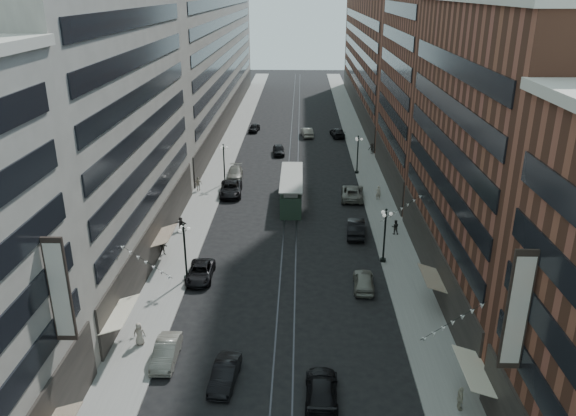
# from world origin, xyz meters

# --- Properties ---
(ground) EXTENTS (220.00, 220.00, 0.00)m
(ground) POSITION_xyz_m (0.00, 60.00, 0.00)
(ground) COLOR black
(ground) RESTS_ON ground
(sidewalk_west) EXTENTS (4.00, 180.00, 0.15)m
(sidewalk_west) POSITION_xyz_m (-11.00, 70.00, 0.07)
(sidewalk_west) COLOR gray
(sidewalk_west) RESTS_ON ground
(sidewalk_east) EXTENTS (4.00, 180.00, 0.15)m
(sidewalk_east) POSITION_xyz_m (11.00, 70.00, 0.07)
(sidewalk_east) COLOR gray
(sidewalk_east) RESTS_ON ground
(rail_west) EXTENTS (0.12, 180.00, 0.02)m
(rail_west) POSITION_xyz_m (-0.70, 70.00, 0.01)
(rail_west) COLOR #2D2D33
(rail_west) RESTS_ON ground
(rail_east) EXTENTS (0.12, 180.00, 0.02)m
(rail_east) POSITION_xyz_m (0.70, 70.00, 0.01)
(rail_east) COLOR #2D2D33
(rail_east) RESTS_ON ground
(building_west_mid) EXTENTS (8.00, 36.00, 28.00)m
(building_west_mid) POSITION_xyz_m (-17.00, 33.00, 14.00)
(building_west_mid) COLOR gray
(building_west_mid) RESTS_ON ground
(building_west_far) EXTENTS (8.00, 90.00, 26.00)m
(building_west_far) POSITION_xyz_m (-17.00, 96.00, 13.00)
(building_west_far) COLOR gray
(building_west_far) RESTS_ON ground
(building_east_mid) EXTENTS (8.00, 30.00, 24.00)m
(building_east_mid) POSITION_xyz_m (17.00, 28.00, 12.00)
(building_east_mid) COLOR brown
(building_east_mid) RESTS_ON ground
(building_east_tower) EXTENTS (8.00, 26.00, 42.00)m
(building_east_tower) POSITION_xyz_m (17.00, 56.00, 21.00)
(building_east_tower) COLOR brown
(building_east_tower) RESTS_ON ground
(building_east_far) EXTENTS (8.00, 72.00, 24.00)m
(building_east_far) POSITION_xyz_m (17.00, 105.00, 12.00)
(building_east_far) COLOR brown
(building_east_far) RESTS_ON ground
(lamppost_sw_far) EXTENTS (1.03, 1.14, 5.52)m
(lamppost_sw_far) POSITION_xyz_m (-9.20, 28.00, 3.10)
(lamppost_sw_far) COLOR black
(lamppost_sw_far) RESTS_ON sidewalk_west
(lamppost_sw_mid) EXTENTS (1.03, 1.14, 5.52)m
(lamppost_sw_mid) POSITION_xyz_m (-9.20, 55.00, 3.10)
(lamppost_sw_mid) COLOR black
(lamppost_sw_mid) RESTS_ON sidewalk_west
(lamppost_se_far) EXTENTS (1.03, 1.14, 5.52)m
(lamppost_se_far) POSITION_xyz_m (9.20, 32.00, 3.10)
(lamppost_se_far) COLOR black
(lamppost_se_far) RESTS_ON sidewalk_east
(lamppost_se_mid) EXTENTS (1.03, 1.14, 5.52)m
(lamppost_se_mid) POSITION_xyz_m (9.20, 60.00, 3.10)
(lamppost_se_mid) COLOR black
(lamppost_se_mid) RESTS_ON sidewalk_east
(streetcar) EXTENTS (2.70, 12.21, 3.38)m
(streetcar) POSITION_xyz_m (0.00, 48.48, 1.56)
(streetcar) COLOR #223527
(streetcar) RESTS_ON ground
(car_1) EXTENTS (1.61, 4.46, 1.46)m
(car_1) POSITION_xyz_m (-8.40, 16.16, 0.73)
(car_1) COLOR slate
(car_1) RESTS_ON ground
(car_2) EXTENTS (2.35, 4.96, 1.37)m
(car_2) POSITION_xyz_m (-8.01, 28.36, 0.68)
(car_2) COLOR black
(car_2) RESTS_ON ground
(car_4) EXTENTS (2.05, 4.56, 1.52)m
(car_4) POSITION_xyz_m (6.80, 26.95, 0.76)
(car_4) COLOR slate
(car_4) RESTS_ON ground
(car_5) EXTENTS (1.95, 4.52, 1.45)m
(car_5) POSITION_xyz_m (-3.89, 13.83, 0.72)
(car_5) COLOR black
(car_5) RESTS_ON ground
(car_6) EXTENTS (2.27, 5.27, 1.51)m
(car_6) POSITION_xyz_m (2.58, 12.31, 0.76)
(car_6) COLOR black
(car_6) RESTS_ON ground
(pedestrian_1) EXTENTS (0.91, 0.55, 1.79)m
(pedestrian_1) POSITION_xyz_m (-10.77, 17.93, 1.05)
(pedestrian_1) COLOR gray
(pedestrian_1) RESTS_ON sidewalk_west
(pedestrian_2) EXTENTS (0.91, 0.71, 1.64)m
(pedestrian_2) POSITION_xyz_m (-12.50, 32.96, 0.97)
(pedestrian_2) COLOR black
(pedestrian_2) RESTS_ON sidewalk_west
(pedestrian_4) EXTENTS (0.45, 0.99, 1.68)m
(pedestrian_4) POSITION_xyz_m (11.24, 11.44, 0.99)
(pedestrian_4) COLOR #AEA990
(pedestrian_4) RESTS_ON sidewalk_east
(car_7) EXTENTS (3.10, 6.12, 1.66)m
(car_7) POSITION_xyz_m (-7.88, 50.87, 0.83)
(car_7) COLOR black
(car_7) RESTS_ON ground
(car_8) EXTENTS (2.30, 5.16, 1.47)m
(car_8) POSITION_xyz_m (-8.10, 57.80, 0.74)
(car_8) COLOR slate
(car_8) RESTS_ON ground
(car_9) EXTENTS (2.17, 4.33, 1.42)m
(car_9) POSITION_xyz_m (-7.59, 85.22, 0.71)
(car_9) COLOR black
(car_9) RESTS_ON ground
(car_10) EXTENTS (2.31, 5.41, 1.73)m
(car_10) POSITION_xyz_m (7.14, 38.52, 0.87)
(car_10) COLOR black
(car_10) RESTS_ON ground
(car_11) EXTENTS (3.19, 6.11, 1.64)m
(car_11) POSITION_xyz_m (7.70, 49.83, 0.82)
(car_11) COLOR slate
(car_11) RESTS_ON ground
(car_12) EXTENTS (2.78, 5.61, 1.57)m
(car_12) POSITION_xyz_m (7.67, 81.68, 0.78)
(car_12) COLOR black
(car_12) RESTS_ON ground
(car_13) EXTENTS (2.15, 4.61, 1.53)m
(car_13) POSITION_xyz_m (-2.45, 69.90, 0.76)
(car_13) COLOR black
(car_13) RESTS_ON ground
(car_14) EXTENTS (2.40, 5.19, 1.65)m
(car_14) POSITION_xyz_m (2.20, 81.60, 0.82)
(car_14) COLOR gray
(car_14) RESTS_ON ground
(pedestrian_5) EXTENTS (1.44, 0.50, 1.53)m
(pedestrian_5) POSITION_xyz_m (-11.97, 39.05, 0.92)
(pedestrian_5) COLOR black
(pedestrian_5) RESTS_ON sidewalk_west
(pedestrian_6) EXTENTS (1.12, 0.61, 1.83)m
(pedestrian_6) POSITION_xyz_m (-12.28, 52.07, 1.06)
(pedestrian_6) COLOR gray
(pedestrian_6) RESTS_ON sidewalk_west
(pedestrian_7) EXTENTS (0.84, 0.52, 1.63)m
(pedestrian_7) POSITION_xyz_m (11.36, 38.58, 0.97)
(pedestrian_7) COLOR black
(pedestrian_7) RESTS_ON sidewalk_east
(pedestrian_8) EXTENTS (0.70, 0.48, 1.84)m
(pedestrian_8) POSITION_xyz_m (10.86, 49.13, 1.07)
(pedestrian_8) COLOR #B4A995
(pedestrian_8) RESTS_ON sidewalk_east
(pedestrian_9) EXTENTS (1.23, 0.69, 1.79)m
(pedestrian_9) POSITION_xyz_m (12.50, 70.05, 1.05)
(pedestrian_9) COLOR black
(pedestrian_9) RESTS_ON sidewalk_east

